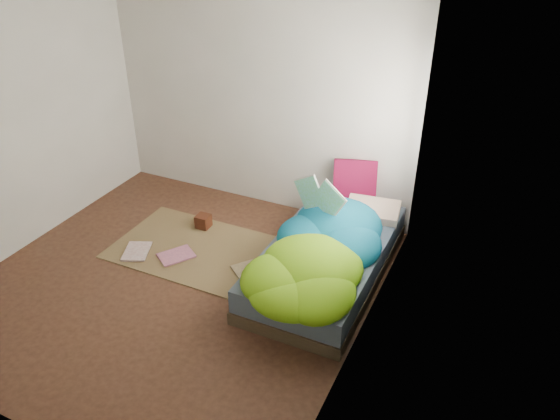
# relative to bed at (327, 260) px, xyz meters

# --- Properties ---
(ground) EXTENTS (3.50, 3.50, 0.00)m
(ground) POSITION_rel_bed_xyz_m (-1.22, -0.72, -0.17)
(ground) COLOR #3B2117
(ground) RESTS_ON ground
(room_walls) EXTENTS (3.54, 3.54, 2.62)m
(room_walls) POSITION_rel_bed_xyz_m (-1.21, -0.71, 1.46)
(room_walls) COLOR beige
(room_walls) RESTS_ON ground
(bed) EXTENTS (1.00, 2.00, 0.34)m
(bed) POSITION_rel_bed_xyz_m (0.00, 0.00, 0.00)
(bed) COLOR #3A2E20
(bed) RESTS_ON ground
(duvet) EXTENTS (0.96, 1.84, 0.34)m
(duvet) POSITION_rel_bed_xyz_m (0.00, -0.22, 0.34)
(duvet) COLOR #08587B
(duvet) RESTS_ON bed
(rug) EXTENTS (1.60, 1.10, 0.01)m
(rug) POSITION_rel_bed_xyz_m (-1.37, -0.17, -0.16)
(rug) COLOR brown
(rug) RESTS_ON ground
(pillow_floral) EXTENTS (0.56, 0.39, 0.12)m
(pillow_floral) POSITION_rel_bed_xyz_m (0.22, 0.67, 0.23)
(pillow_floral) COLOR beige
(pillow_floral) RESTS_ON bed
(pillow_magenta) EXTENTS (0.46, 0.28, 0.44)m
(pillow_magenta) POSITION_rel_bed_xyz_m (-0.06, 0.91, 0.39)
(pillow_magenta) COLOR #510525
(pillow_magenta) RESTS_ON bed
(open_book) EXTENTS (0.48, 0.23, 0.29)m
(open_book) POSITION_rel_bed_xyz_m (-0.17, 0.17, 0.65)
(open_book) COLOR #338E2E
(open_book) RESTS_ON duvet
(wooden_box) EXTENTS (0.14, 0.14, 0.14)m
(wooden_box) POSITION_rel_bed_xyz_m (-1.50, 0.22, -0.09)
(wooden_box) COLOR #37190C
(wooden_box) RESTS_ON rug
(floor_book_a) EXTENTS (0.35, 0.40, 0.03)m
(floor_book_a) POSITION_rel_bed_xyz_m (-1.96, -0.53, -0.14)
(floor_book_a) COLOR silver
(floor_book_a) RESTS_ON rug
(floor_book_b) EXTENTS (0.39, 0.42, 0.03)m
(floor_book_b) POSITION_rel_bed_xyz_m (-1.54, -0.31, -0.14)
(floor_book_b) COLOR pink
(floor_book_b) RESTS_ON rug
(floor_book_c) EXTENTS (0.41, 0.40, 0.03)m
(floor_book_c) POSITION_rel_bed_xyz_m (-0.74, -0.41, -0.14)
(floor_book_c) COLOR tan
(floor_book_c) RESTS_ON rug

